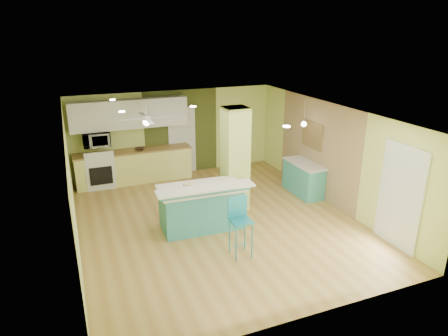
% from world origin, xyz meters
% --- Properties ---
extents(floor, '(6.00, 7.00, 0.01)m').
position_xyz_m(floor, '(0.00, 0.00, -0.01)').
color(floor, '#A07638').
rests_on(floor, ground).
extents(ceiling, '(6.00, 7.00, 0.01)m').
position_xyz_m(ceiling, '(0.00, 0.00, 2.50)').
color(ceiling, white).
rests_on(ceiling, wall_back).
extents(wall_back, '(6.00, 0.01, 2.50)m').
position_xyz_m(wall_back, '(0.00, 3.50, 1.25)').
color(wall_back, '#D9E77B').
rests_on(wall_back, floor).
extents(wall_front, '(6.00, 0.01, 2.50)m').
position_xyz_m(wall_front, '(0.00, -3.50, 1.25)').
color(wall_front, '#D9E77B').
rests_on(wall_front, floor).
extents(wall_left, '(0.01, 7.00, 2.50)m').
position_xyz_m(wall_left, '(-3.00, 0.00, 1.25)').
color(wall_left, '#D9E77B').
rests_on(wall_left, floor).
extents(wall_right, '(0.01, 7.00, 2.50)m').
position_xyz_m(wall_right, '(3.00, 0.00, 1.25)').
color(wall_right, '#D9E77B').
rests_on(wall_right, floor).
extents(wood_panel, '(0.02, 3.40, 2.50)m').
position_xyz_m(wood_panel, '(2.99, 0.60, 1.25)').
color(wood_panel, '#927453').
rests_on(wood_panel, floor).
extents(olive_accent, '(2.20, 0.02, 2.50)m').
position_xyz_m(olive_accent, '(0.20, 3.49, 1.25)').
color(olive_accent, '#454D1F').
rests_on(olive_accent, floor).
extents(interior_door, '(0.82, 0.05, 2.00)m').
position_xyz_m(interior_door, '(0.20, 3.46, 1.00)').
color(interior_door, silver).
rests_on(interior_door, floor).
extents(french_door, '(0.04, 1.08, 2.10)m').
position_xyz_m(french_door, '(2.97, -2.30, 1.05)').
color(french_door, white).
rests_on(french_door, floor).
extents(column, '(0.55, 0.55, 2.50)m').
position_xyz_m(column, '(0.65, 0.50, 1.25)').
color(column, '#ADC35A').
rests_on(column, floor).
extents(kitchen_run, '(3.25, 0.63, 0.94)m').
position_xyz_m(kitchen_run, '(-1.30, 3.20, 0.47)').
color(kitchen_run, '#EDED7C').
rests_on(kitchen_run, floor).
extents(stove, '(0.76, 0.66, 1.08)m').
position_xyz_m(stove, '(-2.25, 3.19, 0.46)').
color(stove, white).
rests_on(stove, floor).
extents(upper_cabinets, '(3.20, 0.34, 0.80)m').
position_xyz_m(upper_cabinets, '(-1.30, 3.32, 1.95)').
color(upper_cabinets, silver).
rests_on(upper_cabinets, wall_back).
extents(microwave, '(0.70, 0.48, 0.39)m').
position_xyz_m(microwave, '(-2.25, 3.20, 1.35)').
color(microwave, white).
rests_on(microwave, wall_back).
extents(ceiling_fan, '(1.41, 1.41, 0.61)m').
position_xyz_m(ceiling_fan, '(-1.10, 2.00, 2.08)').
color(ceiling_fan, silver).
rests_on(ceiling_fan, ceiling).
extents(pendant_lamp, '(0.14, 0.14, 0.69)m').
position_xyz_m(pendant_lamp, '(2.65, 0.75, 1.88)').
color(pendant_lamp, white).
rests_on(pendant_lamp, ceiling).
extents(wall_decor, '(0.03, 0.90, 0.70)m').
position_xyz_m(wall_decor, '(2.96, 0.80, 1.55)').
color(wall_decor, brown).
rests_on(wall_decor, wood_panel).
extents(peninsula, '(2.07, 1.16, 1.10)m').
position_xyz_m(peninsula, '(-0.43, -0.15, 0.51)').
color(peninsula, teal).
rests_on(peninsula, floor).
extents(bar_stool, '(0.39, 0.39, 1.18)m').
position_xyz_m(bar_stool, '(-0.11, -1.46, 0.79)').
color(bar_stool, teal).
rests_on(bar_stool, floor).
extents(side_counter, '(0.56, 1.32, 0.85)m').
position_xyz_m(side_counter, '(2.70, 0.68, 0.43)').
color(side_counter, teal).
rests_on(side_counter, floor).
extents(fruit_bowl, '(0.32, 0.32, 0.07)m').
position_xyz_m(fruit_bowl, '(-1.12, 3.15, 0.97)').
color(fruit_bowl, '#372216').
rests_on(fruit_bowl, kitchen_run).
extents(canister, '(0.17, 0.17, 0.17)m').
position_xyz_m(canister, '(-0.75, -0.20, 1.04)').
color(canister, gold).
rests_on(canister, peninsula).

